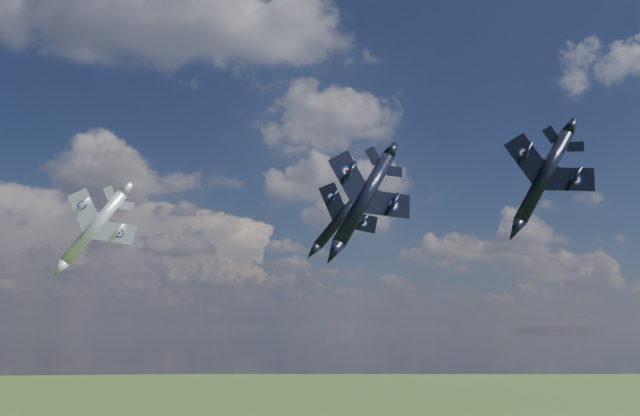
{
  "coord_description": "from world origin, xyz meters",
  "views": [
    {
      "loc": [
        -3.18,
        -49.04,
        67.77
      ],
      "look_at": [
        5.15,
        19.34,
        81.39
      ],
      "focal_mm": 35.0,
      "sensor_mm": 36.0,
      "label": 1
    }
  ],
  "objects": [
    {
      "name": "jet_lead_navy",
      "position": [
        8.52,
        10.73,
        80.7
      ],
      "size": [
        13.98,
        17.01,
        8.11
      ],
      "primitive_type": null,
      "rotation": [
        0.0,
        0.54,
        0.24
      ],
      "color": "black"
    },
    {
      "name": "jet_right_navy",
      "position": [
        22.44,
        0.68,
        80.9
      ],
      "size": [
        11.3,
        13.92,
        6.65
      ],
      "primitive_type": null,
      "rotation": [
        0.0,
        0.53,
        -0.21
      ],
      "color": "black"
    },
    {
      "name": "jet_high_navy",
      "position": [
        10.72,
        38.95,
        84.08
      ],
      "size": [
        11.59,
        15.94,
        9.3
      ],
      "primitive_type": null,
      "rotation": [
        0.0,
        0.69,
        -0.08
      ],
      "color": "black"
    },
    {
      "name": "jet_left_silver",
      "position": [
        -21.07,
        27.01,
        79.9
      ],
      "size": [
        10.5,
        14.58,
        8.38
      ],
      "primitive_type": null,
      "rotation": [
        0.0,
        0.63,
        -0.04
      ],
      "color": "#ADB2B9"
    }
  ]
}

